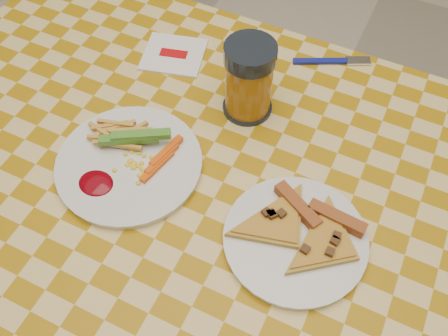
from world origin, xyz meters
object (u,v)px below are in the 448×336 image
Objects in this scene: table at (215,220)px; plate_right at (295,240)px; plate_left at (129,165)px; drink_glass at (249,80)px.

plate_right is (0.15, -0.02, 0.08)m from table.
plate_right is (0.31, -0.01, 0.00)m from plate_left.
drink_glass is (-0.18, 0.22, 0.07)m from plate_right.
plate_left reaches higher than table.
drink_glass is (0.13, 0.21, 0.07)m from plate_left.
table is at bearing -81.30° from drink_glass.
plate_right is at bearing -6.25° from table.
plate_left is 1.65× the size of drink_glass.
table is 0.18m from plate_left.
plate_right is at bearing -2.10° from plate_left.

